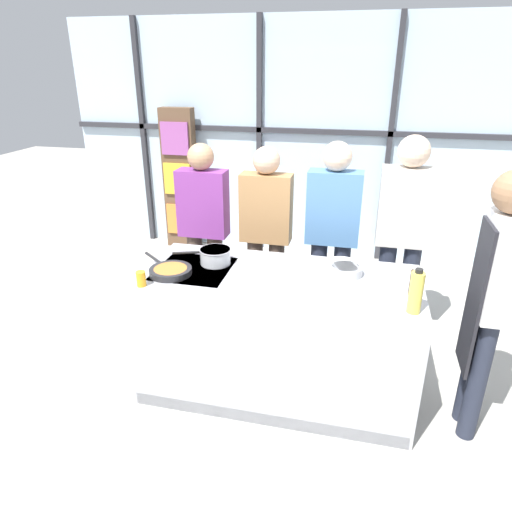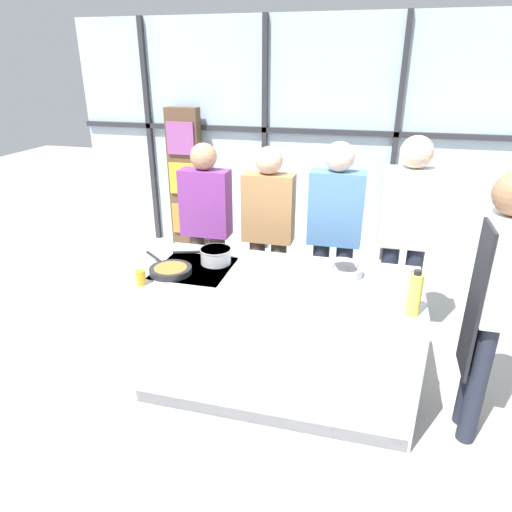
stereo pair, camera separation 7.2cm
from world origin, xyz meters
The scene contains 16 objects.
ground_plane centered at (0.00, 0.00, 0.00)m, with size 18.00×18.00×0.00m, color #ADA89E.
back_window_wall centered at (0.00, 2.77, 1.40)m, with size 6.40×0.10×2.80m.
bookshelf centered at (-1.78, 2.59, 0.90)m, with size 0.42×0.19×1.79m.
demo_island centered at (0.00, 0.00, 0.46)m, with size 1.93×0.88×0.92m.
chef centered at (1.31, -0.13, 1.05)m, with size 0.25×0.36×1.77m.
spectator_far_left centered at (-0.87, 0.91, 0.94)m, with size 0.44×0.23×1.66m.
spectator_center_left centered at (-0.29, 0.91, 0.94)m, with size 0.44×0.23×1.66m.
spectator_center_right centered at (0.29, 0.91, 0.98)m, with size 0.45×0.24×1.72m.
spectator_far_right centered at (0.87, 0.91, 1.03)m, with size 0.44×0.25×1.79m.
frying_pan centered at (-0.76, -0.12, 0.94)m, with size 0.46×0.40×0.04m.
saucepan centered at (-0.50, 0.12, 0.98)m, with size 0.41×0.23×0.11m.
white_plate centered at (0.41, 0.32, 0.93)m, with size 0.24×0.24×0.01m, color white.
mixing_bowl centered at (0.44, 0.15, 0.96)m, with size 0.23×0.23×0.07m.
oil_bottle centered at (0.87, -0.28, 1.05)m, with size 0.08×0.08×0.28m.
pepper_grinder centered at (0.88, -0.06, 1.01)m, with size 0.05×0.05×0.20m.
juice_glass_near centered at (-0.87, -0.34, 0.97)m, with size 0.06×0.06×0.10m, color orange.
Camera 1 is at (0.50, -2.81, 2.29)m, focal length 32.00 mm.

